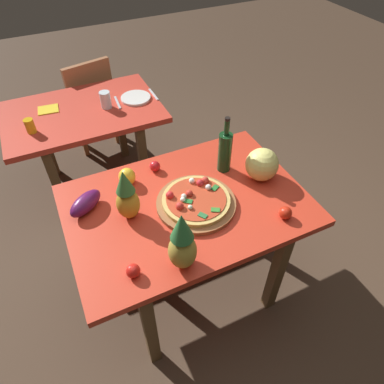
{
  "coord_description": "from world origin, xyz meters",
  "views": [
    {
      "loc": [
        -0.5,
        -1.14,
        2.04
      ],
      "look_at": [
        0.04,
        0.01,
        0.79
      ],
      "focal_mm": 32.2,
      "sensor_mm": 36.0,
      "label": 1
    }
  ],
  "objects_px": {
    "tomato_beside_pepper": "(133,271)",
    "knife_utensil": "(153,94)",
    "bell_pepper": "(127,177)",
    "background_table": "(85,123)",
    "eggplant": "(85,203)",
    "display_table": "(187,214)",
    "drinking_glass_water": "(106,100)",
    "dinner_plate": "(136,98)",
    "pizza": "(195,199)",
    "napkin_folded": "(48,109)",
    "drinking_glass_juice": "(30,126)",
    "pineapple_right": "(182,244)",
    "fork_utensil": "(118,103)",
    "tomato_at_corner": "(155,166)",
    "wine_bottle": "(225,151)",
    "pizza_board": "(196,203)",
    "tomato_by_bottle": "(285,213)",
    "melon": "(262,164)",
    "dining_chair": "(89,99)",
    "pineapple_left": "(127,197)"
  },
  "relations": [
    {
      "from": "bell_pepper",
      "to": "pizza",
      "type": "bearing_deg",
      "value": -48.82
    },
    {
      "from": "pineapple_right",
      "to": "bell_pepper",
      "type": "xyz_separation_m",
      "value": [
        -0.06,
        0.61,
        -0.1
      ]
    },
    {
      "from": "pizza",
      "to": "pineapple_left",
      "type": "bearing_deg",
      "value": 167.79
    },
    {
      "from": "melon",
      "to": "drinking_glass_juice",
      "type": "bearing_deg",
      "value": 137.81
    },
    {
      "from": "tomato_at_corner",
      "to": "drinking_glass_water",
      "type": "height_order",
      "value": "drinking_glass_water"
    },
    {
      "from": "melon",
      "to": "fork_utensil",
      "type": "relative_size",
      "value": 1.01
    },
    {
      "from": "pizza_board",
      "to": "eggplant",
      "type": "relative_size",
      "value": 2.07
    },
    {
      "from": "pineapple_right",
      "to": "fork_utensil",
      "type": "distance_m",
      "value": 1.48
    },
    {
      "from": "tomato_by_bottle",
      "to": "eggplant",
      "type": "bearing_deg",
      "value": 151.68
    },
    {
      "from": "pizza_board",
      "to": "display_table",
      "type": "bearing_deg",
      "value": 135.21
    },
    {
      "from": "dining_chair",
      "to": "display_table",
      "type": "bearing_deg",
      "value": 82.72
    },
    {
      "from": "tomato_beside_pepper",
      "to": "pineapple_right",
      "type": "bearing_deg",
      "value": -9.62
    },
    {
      "from": "fork_utensil",
      "to": "tomato_by_bottle",
      "type": "bearing_deg",
      "value": -68.6
    },
    {
      "from": "pineapple_right",
      "to": "tomato_beside_pepper",
      "type": "xyz_separation_m",
      "value": [
        -0.22,
        0.04,
        -0.11
      ]
    },
    {
      "from": "pineapple_right",
      "to": "melon",
      "type": "distance_m",
      "value": 0.72
    },
    {
      "from": "pineapple_left",
      "to": "tomato_by_bottle",
      "type": "xyz_separation_m",
      "value": [
        0.7,
        -0.34,
        -0.1
      ]
    },
    {
      "from": "bell_pepper",
      "to": "background_table",
      "type": "bearing_deg",
      "value": 94.38
    },
    {
      "from": "display_table",
      "to": "drinking_glass_juice",
      "type": "relative_size",
      "value": 13.12
    },
    {
      "from": "bell_pepper",
      "to": "fork_utensil",
      "type": "height_order",
      "value": "bell_pepper"
    },
    {
      "from": "pineapple_right",
      "to": "dinner_plate",
      "type": "bearing_deg",
      "value": 79.53
    },
    {
      "from": "pineapple_right",
      "to": "drinking_glass_juice",
      "type": "xyz_separation_m",
      "value": [
        -0.48,
        1.35,
        -0.1
      ]
    },
    {
      "from": "pizza",
      "to": "napkin_folded",
      "type": "xyz_separation_m",
      "value": [
        -0.55,
        1.28,
        -0.04
      ]
    },
    {
      "from": "display_table",
      "to": "tomato_at_corner",
      "type": "distance_m",
      "value": 0.34
    },
    {
      "from": "eggplant",
      "to": "dinner_plate",
      "type": "bearing_deg",
      "value": 58.7
    },
    {
      "from": "tomato_beside_pepper",
      "to": "knife_utensil",
      "type": "height_order",
      "value": "tomato_beside_pepper"
    },
    {
      "from": "fork_utensil",
      "to": "knife_utensil",
      "type": "distance_m",
      "value": 0.28
    },
    {
      "from": "knife_utensil",
      "to": "napkin_folded",
      "type": "bearing_deg",
      "value": 171.08
    },
    {
      "from": "pizza_board",
      "to": "drinking_glass_water",
      "type": "height_order",
      "value": "drinking_glass_water"
    },
    {
      "from": "eggplant",
      "to": "tomato_at_corner",
      "type": "distance_m",
      "value": 0.45
    },
    {
      "from": "tomato_at_corner",
      "to": "pineapple_right",
      "type": "bearing_deg",
      "value": -99.97
    },
    {
      "from": "dining_chair",
      "to": "tomato_by_bottle",
      "type": "distance_m",
      "value": 2.14
    },
    {
      "from": "wine_bottle",
      "to": "eggplant",
      "type": "height_order",
      "value": "wine_bottle"
    },
    {
      "from": "pineapple_right",
      "to": "eggplant",
      "type": "height_order",
      "value": "pineapple_right"
    },
    {
      "from": "display_table",
      "to": "wine_bottle",
      "type": "distance_m",
      "value": 0.41
    },
    {
      "from": "tomato_by_bottle",
      "to": "napkin_folded",
      "type": "distance_m",
      "value": 1.8
    },
    {
      "from": "tomato_beside_pepper",
      "to": "napkin_folded",
      "type": "distance_m",
      "value": 1.55
    },
    {
      "from": "pineapple_left",
      "to": "fork_utensil",
      "type": "bearing_deg",
      "value": 76.86
    },
    {
      "from": "dining_chair",
      "to": "wine_bottle",
      "type": "distance_m",
      "value": 1.7
    },
    {
      "from": "drinking_glass_water",
      "to": "dinner_plate",
      "type": "height_order",
      "value": "drinking_glass_water"
    },
    {
      "from": "wine_bottle",
      "to": "tomato_at_corner",
      "type": "height_order",
      "value": "wine_bottle"
    },
    {
      "from": "pineapple_right",
      "to": "knife_utensil",
      "type": "height_order",
      "value": "pineapple_right"
    },
    {
      "from": "pizza",
      "to": "pineapple_right",
      "type": "height_order",
      "value": "pineapple_right"
    },
    {
      "from": "background_table",
      "to": "tomato_at_corner",
      "type": "height_order",
      "value": "tomato_at_corner"
    },
    {
      "from": "eggplant",
      "to": "display_table",
      "type": "bearing_deg",
      "value": -19.84
    },
    {
      "from": "pizza",
      "to": "drinking_glass_water",
      "type": "relative_size",
      "value": 2.96
    },
    {
      "from": "background_table",
      "to": "tomato_by_bottle",
      "type": "xyz_separation_m",
      "value": [
        0.7,
        -1.45,
        0.14
      ]
    },
    {
      "from": "drinking_glass_water",
      "to": "pizza",
      "type": "bearing_deg",
      "value": -81.92
    },
    {
      "from": "pizza",
      "to": "wine_bottle",
      "type": "xyz_separation_m",
      "value": [
        0.27,
        0.19,
        0.09
      ]
    },
    {
      "from": "background_table",
      "to": "drinking_glass_water",
      "type": "height_order",
      "value": "drinking_glass_water"
    },
    {
      "from": "tomato_by_bottle",
      "to": "fork_utensil",
      "type": "xyz_separation_m",
      "value": [
        -0.44,
        1.43,
        -0.03
      ]
    }
  ]
}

